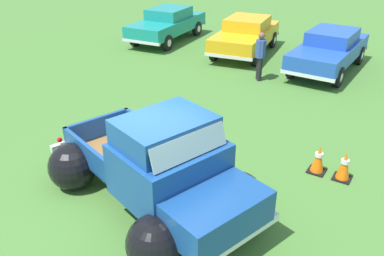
{
  "coord_description": "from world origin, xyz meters",
  "views": [
    {
      "loc": [
        4.02,
        -4.84,
        4.73
      ],
      "look_at": [
        0.0,
        1.5,
        0.87
      ],
      "focal_mm": 37.18,
      "sensor_mm": 36.0,
      "label": 1
    }
  ],
  "objects_px": {
    "show_car_0": "(168,23)",
    "lane_cone_1": "(344,166)",
    "spectator_0": "(260,53)",
    "show_car_1": "(246,34)",
    "show_car_2": "(330,49)",
    "vintage_pickup_truck": "(161,174)",
    "lane_cone_0": "(318,159)"
  },
  "relations": [
    {
      "from": "show_car_0",
      "to": "show_car_2",
      "type": "height_order",
      "value": "same"
    },
    {
      "from": "lane_cone_0",
      "to": "lane_cone_1",
      "type": "bearing_deg",
      "value": 2.05
    },
    {
      "from": "vintage_pickup_truck",
      "to": "lane_cone_0",
      "type": "bearing_deg",
      "value": 70.5
    },
    {
      "from": "vintage_pickup_truck",
      "to": "lane_cone_1",
      "type": "height_order",
      "value": "vintage_pickup_truck"
    },
    {
      "from": "lane_cone_1",
      "to": "show_car_1",
      "type": "bearing_deg",
      "value": 128.39
    },
    {
      "from": "show_car_0",
      "to": "show_car_1",
      "type": "relative_size",
      "value": 1.02
    },
    {
      "from": "vintage_pickup_truck",
      "to": "show_car_2",
      "type": "bearing_deg",
      "value": 105.22
    },
    {
      "from": "lane_cone_0",
      "to": "spectator_0",
      "type": "bearing_deg",
      "value": 126.43
    },
    {
      "from": "show_car_0",
      "to": "spectator_0",
      "type": "relative_size",
      "value": 2.85
    },
    {
      "from": "show_car_1",
      "to": "show_car_2",
      "type": "bearing_deg",
      "value": 75.67
    },
    {
      "from": "show_car_2",
      "to": "lane_cone_0",
      "type": "height_order",
      "value": "show_car_2"
    },
    {
      "from": "vintage_pickup_truck",
      "to": "spectator_0",
      "type": "bearing_deg",
      "value": 117.55
    },
    {
      "from": "show_car_0",
      "to": "show_car_1",
      "type": "bearing_deg",
      "value": 84.49
    },
    {
      "from": "show_car_2",
      "to": "vintage_pickup_truck",
      "type": "bearing_deg",
      "value": -1.09
    },
    {
      "from": "show_car_1",
      "to": "spectator_0",
      "type": "bearing_deg",
      "value": 25.32
    },
    {
      "from": "show_car_2",
      "to": "lane_cone_0",
      "type": "bearing_deg",
      "value": 15.08
    },
    {
      "from": "show_car_0",
      "to": "spectator_0",
      "type": "bearing_deg",
      "value": 59.61
    },
    {
      "from": "show_car_0",
      "to": "spectator_0",
      "type": "height_order",
      "value": "spectator_0"
    },
    {
      "from": "show_car_2",
      "to": "spectator_0",
      "type": "xyz_separation_m",
      "value": [
        -1.68,
        -2.27,
        0.14
      ]
    },
    {
      "from": "vintage_pickup_truck",
      "to": "lane_cone_0",
      "type": "xyz_separation_m",
      "value": [
        2.07,
        2.76,
        -0.45
      ]
    },
    {
      "from": "vintage_pickup_truck",
      "to": "show_car_2",
      "type": "relative_size",
      "value": 1.09
    },
    {
      "from": "show_car_0",
      "to": "show_car_1",
      "type": "distance_m",
      "value": 3.87
    },
    {
      "from": "show_car_0",
      "to": "lane_cone_1",
      "type": "height_order",
      "value": "show_car_0"
    },
    {
      "from": "show_car_1",
      "to": "spectator_0",
      "type": "height_order",
      "value": "spectator_0"
    },
    {
      "from": "show_car_0",
      "to": "lane_cone_1",
      "type": "bearing_deg",
      "value": 47.43
    },
    {
      "from": "spectator_0",
      "to": "lane_cone_0",
      "type": "bearing_deg",
      "value": 89.07
    },
    {
      "from": "lane_cone_0",
      "to": "show_car_0",
      "type": "bearing_deg",
      "value": 141.5
    },
    {
      "from": "show_car_0",
      "to": "spectator_0",
      "type": "xyz_separation_m",
      "value": [
        5.63,
        -2.59,
        0.14
      ]
    },
    {
      "from": "show_car_0",
      "to": "lane_cone_1",
      "type": "xyz_separation_m",
      "value": [
        9.55,
        -7.15,
        -0.47
      ]
    },
    {
      "from": "vintage_pickup_truck",
      "to": "show_car_2",
      "type": "height_order",
      "value": "vintage_pickup_truck"
    },
    {
      "from": "vintage_pickup_truck",
      "to": "spectator_0",
      "type": "relative_size",
      "value": 3.07
    },
    {
      "from": "vintage_pickup_truck",
      "to": "lane_cone_1",
      "type": "xyz_separation_m",
      "value": [
        2.6,
        2.78,
        -0.45
      ]
    }
  ]
}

